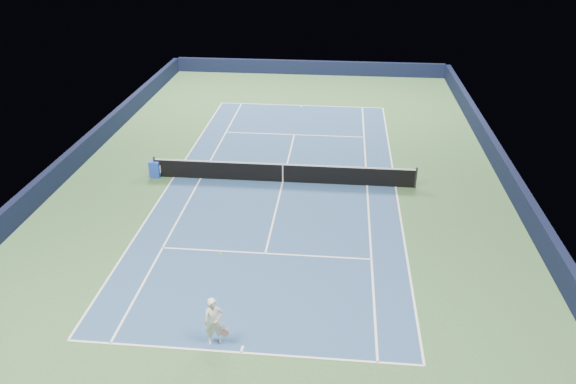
{
  "coord_description": "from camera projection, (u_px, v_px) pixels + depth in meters",
  "views": [
    {
      "loc": [
        2.69,
        -24.62,
        12.12
      ],
      "look_at": [
        0.56,
        -3.0,
        1.0
      ],
      "focal_mm": 35.0,
      "sensor_mm": 36.0,
      "label": 1
    }
  ],
  "objects": [
    {
      "name": "ground",
      "position": [
        283.0,
        182.0,
        27.57
      ],
      "size": [
        40.0,
        40.0,
        0.0
      ],
      "primitive_type": "plane",
      "color": "#365A31",
      "rests_on": "ground"
    },
    {
      "name": "sideline_doubles_right",
      "position": [
        396.0,
        187.0,
        27.08
      ],
      "size": [
        0.08,
        23.77,
        0.0
      ],
      "primitive_type": "cube",
      "color": "white",
      "rests_on": "ground"
    },
    {
      "name": "sponsor_cube",
      "position": [
        155.0,
        169.0,
        27.95
      ],
      "size": [
        0.57,
        0.48,
        0.84
      ],
      "color": "blue",
      "rests_on": "ground"
    },
    {
      "name": "court_surface",
      "position": [
        283.0,
        182.0,
        27.57
      ],
      "size": [
        10.97,
        23.77,
        0.01
      ],
      "primitive_type": "cube",
      "color": "navy",
      "rests_on": "ground"
    },
    {
      "name": "baseline_near",
      "position": [
        241.0,
        353.0,
        17.04
      ],
      "size": [
        10.97,
        0.08,
        0.0
      ],
      "primitive_type": "cube",
      "color": "white",
      "rests_on": "ground"
    },
    {
      "name": "center_mark_near",
      "position": [
        242.0,
        349.0,
        17.17
      ],
      "size": [
        0.08,
        0.3,
        0.0
      ],
      "primitive_type": "cube",
      "color": "white",
      "rests_on": "ground"
    },
    {
      "name": "tennis_net",
      "position": [
        283.0,
        173.0,
        27.34
      ],
      "size": [
        12.9,
        0.1,
        1.07
      ],
      "color": "black",
      "rests_on": "ground"
    },
    {
      "name": "center_service_line",
      "position": [
        283.0,
        182.0,
        27.56
      ],
      "size": [
        0.08,
        12.8,
        0.0
      ],
      "primitive_type": "cube",
      "color": "white",
      "rests_on": "ground"
    },
    {
      "name": "wall_left",
      "position": [
        69.0,
        163.0,
        28.26
      ],
      "size": [
        0.35,
        40.0,
        1.1
      ],
      "primitive_type": "cube",
      "color": "black",
      "rests_on": "ground"
    },
    {
      "name": "service_line_far",
      "position": [
        294.0,
        135.0,
        33.23
      ],
      "size": [
        8.23,
        0.08,
        0.0
      ],
      "primitive_type": "cube",
      "color": "white",
      "rests_on": "ground"
    },
    {
      "name": "tennis_player",
      "position": [
        214.0,
        321.0,
        17.08
      ],
      "size": [
        0.82,
        1.33,
        2.65
      ],
      "color": "white",
      "rests_on": "ground"
    },
    {
      "name": "service_line_near",
      "position": [
        265.0,
        253.0,
        21.89
      ],
      "size": [
        8.23,
        0.08,
        0.0
      ],
      "primitive_type": "cube",
      "color": "white",
      "rests_on": "ground"
    },
    {
      "name": "wall_right",
      "position": [
        511.0,
        181.0,
        26.37
      ],
      "size": [
        0.35,
        40.0,
        1.1
      ],
      "primitive_type": "cube",
      "color": "black",
      "rests_on": "ground"
    },
    {
      "name": "baseline_far",
      "position": [
        301.0,
        105.0,
        38.09
      ],
      "size": [
        10.97,
        0.08,
        0.0
      ],
      "primitive_type": "cube",
      "color": "white",
      "rests_on": "ground"
    },
    {
      "name": "center_mark_far",
      "position": [
        301.0,
        106.0,
        37.96
      ],
      "size": [
        0.08,
        0.3,
        0.0
      ],
      "primitive_type": "cube",
      "color": "white",
      "rests_on": "ground"
    },
    {
      "name": "wall_far",
      "position": [
        309.0,
        68.0,
        44.88
      ],
      "size": [
        22.0,
        0.35,
        1.1
      ],
      "primitive_type": "cube",
      "color": "black",
      "rests_on": "ground"
    },
    {
      "name": "sideline_singles_left",
      "position": [
        201.0,
        178.0,
        27.92
      ],
      "size": [
        0.08,
        23.77,
        0.0
      ],
      "primitive_type": "cube",
      "color": "white",
      "rests_on": "ground"
    },
    {
      "name": "sideline_singles_right",
      "position": [
        367.0,
        185.0,
        27.2
      ],
      "size": [
        0.08,
        23.77,
        0.0
      ],
      "primitive_type": "cube",
      "color": "white",
      "rests_on": "ground"
    },
    {
      "name": "sideline_doubles_left",
      "position": [
        174.0,
        177.0,
        28.04
      ],
      "size": [
        0.08,
        23.77,
        0.0
      ],
      "primitive_type": "cube",
      "color": "white",
      "rests_on": "ground"
    }
  ]
}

